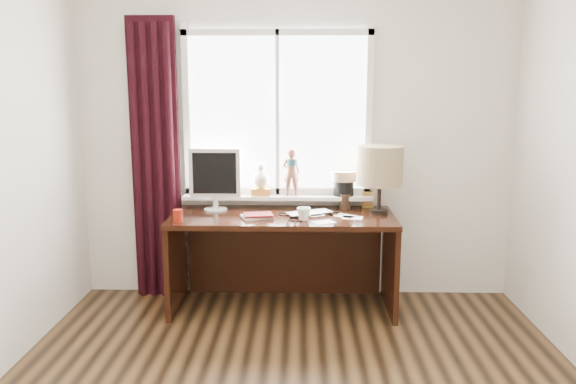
{
  "coord_description": "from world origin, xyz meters",
  "views": [
    {
      "loc": [
        0.04,
        -2.53,
        1.71
      ],
      "look_at": [
        -0.05,
        1.25,
        1.0
      ],
      "focal_mm": 35.0,
      "sensor_mm": 36.0,
      "label": 1
    }
  ],
  "objects_px": {
    "laptop": "(309,213)",
    "table_lamp": "(380,166)",
    "mug": "(304,214)",
    "monitor": "(215,176)",
    "desk": "(283,242)",
    "red_cup": "(178,216)"
  },
  "relations": [
    {
      "from": "laptop",
      "to": "table_lamp",
      "type": "height_order",
      "value": "table_lamp"
    },
    {
      "from": "table_lamp",
      "to": "mug",
      "type": "bearing_deg",
      "value": -156.01
    },
    {
      "from": "mug",
      "to": "monitor",
      "type": "bearing_deg",
      "value": 155.44
    },
    {
      "from": "mug",
      "to": "monitor",
      "type": "distance_m",
      "value": 0.8
    },
    {
      "from": "laptop",
      "to": "monitor",
      "type": "distance_m",
      "value": 0.8
    },
    {
      "from": "desk",
      "to": "table_lamp",
      "type": "distance_m",
      "value": 0.96
    },
    {
      "from": "laptop",
      "to": "monitor",
      "type": "relative_size",
      "value": 0.71
    },
    {
      "from": "desk",
      "to": "table_lamp",
      "type": "bearing_deg",
      "value": -0.6
    },
    {
      "from": "mug",
      "to": "monitor",
      "type": "relative_size",
      "value": 0.21
    },
    {
      "from": "desk",
      "to": "monitor",
      "type": "bearing_deg",
      "value": 174.58
    },
    {
      "from": "red_cup",
      "to": "monitor",
      "type": "bearing_deg",
      "value": 60.89
    },
    {
      "from": "monitor",
      "to": "desk",
      "type": "bearing_deg",
      "value": -5.42
    },
    {
      "from": "mug",
      "to": "red_cup",
      "type": "bearing_deg",
      "value": -175.6
    },
    {
      "from": "table_lamp",
      "to": "red_cup",
      "type": "bearing_deg",
      "value": -167.57
    },
    {
      "from": "mug",
      "to": "table_lamp",
      "type": "distance_m",
      "value": 0.71
    },
    {
      "from": "desk",
      "to": "mug",
      "type": "bearing_deg",
      "value": -59.03
    },
    {
      "from": "mug",
      "to": "table_lamp",
      "type": "bearing_deg",
      "value": 23.99
    },
    {
      "from": "mug",
      "to": "table_lamp",
      "type": "xyz_separation_m",
      "value": [
        0.58,
        0.26,
        0.31
      ]
    },
    {
      "from": "desk",
      "to": "table_lamp",
      "type": "xyz_separation_m",
      "value": [
        0.74,
        -0.01,
        0.61
      ]
    },
    {
      "from": "laptop",
      "to": "monitor",
      "type": "height_order",
      "value": "monitor"
    },
    {
      "from": "red_cup",
      "to": "desk",
      "type": "relative_size",
      "value": 0.05
    },
    {
      "from": "desk",
      "to": "table_lamp",
      "type": "relative_size",
      "value": 3.27
    }
  ]
}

